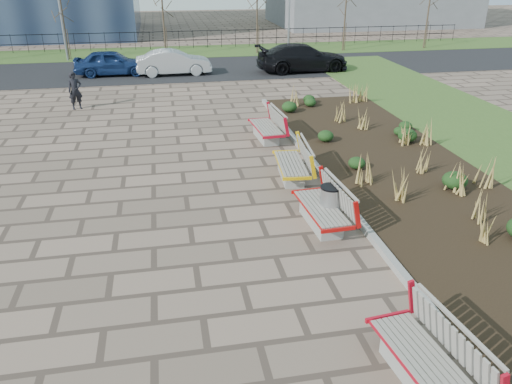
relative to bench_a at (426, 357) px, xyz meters
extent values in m
plane|color=#7B6454|center=(-3.00, 2.07, -0.50)|extent=(120.00, 120.00, 0.00)
cube|color=black|center=(3.25, 7.07, -0.45)|extent=(4.50, 18.00, 0.10)
cube|color=gray|center=(0.92, 7.07, -0.42)|extent=(0.16, 18.00, 0.15)
cube|color=#33511E|center=(-3.00, 30.07, -0.48)|extent=(80.00, 5.00, 0.04)
cube|color=black|center=(-3.00, 24.07, -0.49)|extent=(80.00, 7.00, 0.02)
cylinder|color=#B2B2B7|center=(0.25, 5.01, -0.05)|extent=(0.48, 0.48, 0.90)
imported|color=black|center=(-6.93, 16.49, 0.27)|extent=(0.65, 0.54, 1.54)
imported|color=navy|center=(-5.95, 23.13, 0.18)|extent=(3.90, 1.59, 1.32)
imported|color=#A0A4A8|center=(-2.68, 22.67, 0.17)|extent=(4.00, 1.49, 1.31)
imported|color=black|center=(4.37, 22.29, 0.26)|extent=(5.20, 2.36, 1.48)
camera|label=1|loc=(-3.38, -4.90, 5.11)|focal=35.00mm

